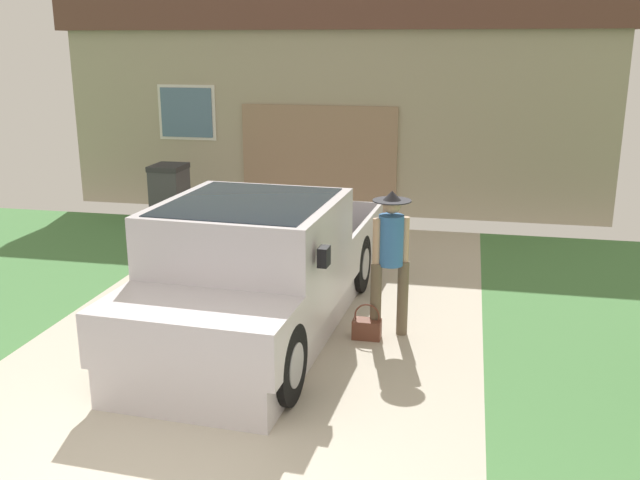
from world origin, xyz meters
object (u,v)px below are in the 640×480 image
Objects in this scene: pickup_truck at (256,273)px; house_with_garage at (353,92)px; person_with_hat at (391,252)px; wheeled_trash_bin at (170,192)px; handbag at (367,328)px.

house_with_garage is at bearing -84.50° from pickup_truck.
pickup_truck is 1.60m from person_with_hat.
person_with_hat reaches higher than pickup_truck.
house_with_garage is (-0.39, 9.20, 1.50)m from pickup_truck.
wheeled_trash_bin is (-3.20, 4.82, -0.13)m from pickup_truck.
pickup_truck is 0.47× the size of house_with_garage.
person_with_hat is (1.55, 0.24, 0.29)m from pickup_truck.
handbag is at bearing 7.93° from person_with_hat.
handbag is 0.38× the size of wheeled_trash_bin.
house_with_garage is (-1.70, 9.12, 2.11)m from handbag.
person_with_hat is 4.07× the size of handbag.
wheeled_trash_bin is (-4.76, 4.58, -0.42)m from person_with_hat.
house_with_garage reaches higher than wheeled_trash_bin.
person_with_hat is 0.94m from handbag.
person_with_hat reaches higher than wheeled_trash_bin.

